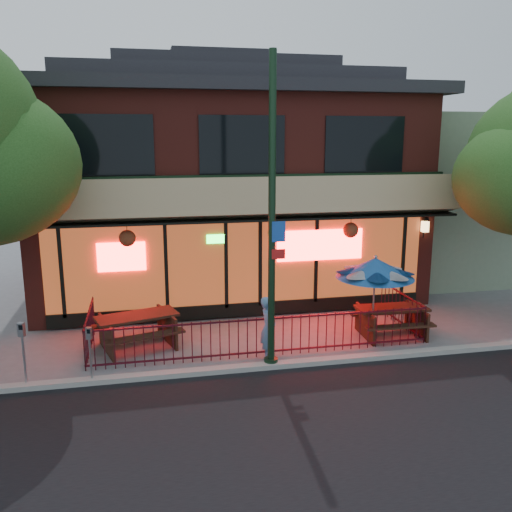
{
  "coord_description": "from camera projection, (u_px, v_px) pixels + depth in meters",
  "views": [
    {
      "loc": [
        -2.73,
        -11.83,
        5.23
      ],
      "look_at": [
        0.14,
        2.0,
        2.1
      ],
      "focal_mm": 38.0,
      "sensor_mm": 36.0,
      "label": 1
    }
  ],
  "objects": [
    {
      "name": "picnic_table_right",
      "position": [
        391.0,
        317.0,
        14.43
      ],
      "size": [
        1.93,
        1.51,
        0.8
      ],
      "color": "#3A1F14",
      "rests_on": "ground"
    },
    {
      "name": "pedestrian",
      "position": [
        268.0,
        328.0,
        12.92
      ],
      "size": [
        0.48,
        0.63,
        1.53
      ],
      "primitive_type": "imported",
      "rotation": [
        0.0,
        0.0,
        1.35
      ],
      "color": "#5884B1",
      "rests_on": "ground"
    },
    {
      "name": "curb",
      "position": [
        272.0,
        365.0,
        12.49
      ],
      "size": [
        80.0,
        0.25,
        0.12
      ],
      "primitive_type": "cube",
      "color": "#999993",
      "rests_on": "ground"
    },
    {
      "name": "patio_umbrella",
      "position": [
        375.0,
        268.0,
        13.82
      ],
      "size": [
        2.0,
        1.99,
        2.28
      ],
      "color": "gray",
      "rests_on": "ground"
    },
    {
      "name": "restaurant_building",
      "position": [
        222.0,
        169.0,
        18.89
      ],
      "size": [
        12.96,
        9.49,
        8.05
      ],
      "color": "maroon",
      "rests_on": "ground"
    },
    {
      "name": "street_light",
      "position": [
        272.0,
        233.0,
        11.92
      ],
      "size": [
        0.43,
        0.32,
        7.0
      ],
      "color": "black",
      "rests_on": "ground"
    },
    {
      "name": "patio_fence",
      "position": [
        263.0,
        327.0,
        13.33
      ],
      "size": [
        8.44,
        2.62,
        1.0
      ],
      "color": "#3F0D18",
      "rests_on": "ground"
    },
    {
      "name": "ground",
      "position": [
        267.0,
        359.0,
        12.98
      ],
      "size": [
        80.0,
        80.0,
        0.0
      ],
      "primitive_type": "plane",
      "color": "gray",
      "rests_on": "ground"
    },
    {
      "name": "parking_meter_near",
      "position": [
        90.0,
        346.0,
        11.54
      ],
      "size": [
        0.13,
        0.12,
        1.28
      ],
      "color": "gray",
      "rests_on": "ground"
    },
    {
      "name": "neighbor_building",
      "position": [
        445.0,
        194.0,
        21.48
      ],
      "size": [
        6.0,
        7.0,
        6.0
      ],
      "primitive_type": "cube",
      "color": "gray",
      "rests_on": "ground"
    },
    {
      "name": "parking_meter_far",
      "position": [
        23.0,
        344.0,
        11.32
      ],
      "size": [
        0.15,
        0.14,
        1.45
      ],
      "color": "#9A9CA3",
      "rests_on": "ground"
    },
    {
      "name": "picnic_table_left",
      "position": [
        137.0,
        326.0,
        13.62
      ],
      "size": [
        2.35,
        2.04,
        0.86
      ],
      "color": "#381E14",
      "rests_on": "ground"
    }
  ]
}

